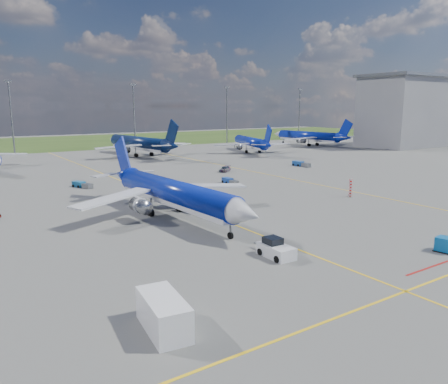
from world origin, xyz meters
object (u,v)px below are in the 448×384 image
uld_container (446,245)px  bg_jet_ne (251,152)px  bg_jet_n (139,156)px  pushback_tug (275,249)px  warning_post (350,188)px  main_airliner (174,217)px  service_car_b (163,189)px  baggage_tug_w (230,181)px  baggage_tug_c (82,185)px  baggage_tug_e (301,164)px  bg_jet_ene (308,145)px  service_car_c (225,169)px  service_van (163,314)px

uld_container → bg_jet_ne: bearing=54.1°
bg_jet_n → pushback_tug: 95.91m
warning_post → bg_jet_n: size_ratio=0.07×
main_airliner → service_car_b: (5.89, 15.74, 0.71)m
uld_container → baggage_tug_w: bearing=74.3°
bg_jet_n → uld_container: size_ratio=22.38×
bg_jet_n → pushback_tug: (-24.45, -92.74, 0.76)m
baggage_tug_c → baggage_tug_e: (54.21, -1.02, 0.06)m
bg_jet_ene → baggage_tug_w: size_ratio=8.44×
uld_container → service_car_b: bearing=93.5°
baggage_tug_w → bg_jet_ene: bearing=39.1°
uld_container → service_car_b: 45.51m
main_airliner → baggage_tug_e: 57.45m
service_car_c → pushback_tug: bearing=-65.8°
baggage_tug_w → baggage_tug_c: size_ratio=0.95×
bg_jet_n → bg_jet_ne: size_ratio=1.18×
warning_post → baggage_tug_w: 23.60m
main_airliner → baggage_tug_w: size_ratio=8.15×
warning_post → bg_jet_ne: bearing=66.1°
baggage_tug_w → baggage_tug_c: bearing=157.9°
bg_jet_n → service_car_b: bg_jet_n is taller
bg_jet_n → service_car_b: bearing=64.5°
bg_jet_ne → uld_container: bg_jet_ne is taller
main_airliner → baggage_tug_e: main_airliner is taller
baggage_tug_c → bg_jet_ene: bearing=1.3°
pushback_tug → service_car_b: (4.75, 35.53, -0.05)m
bg_jet_ene → service_car_c: 75.48m
bg_jet_ene → service_van: 145.43m
bg_jet_ene → service_van: bg_jet_ene is taller
service_car_b → main_airliner: bearing=-169.1°
bg_jet_ne → baggage_tug_e: (-9.98, -34.14, 0.55)m
bg_jet_n → main_airliner: 77.31m
service_car_c → bg_jet_n: bearing=147.7°
uld_container → service_van: service_van is taller
bg_jet_n → warning_post: bearing=87.2°
bg_jet_ne → service_van: 116.36m
warning_post → uld_container: size_ratio=1.59×
bg_jet_n → uld_container: (-8.76, -101.39, 0.75)m
service_van → baggage_tug_e: service_van is taller
warning_post → baggage_tug_e: bearing=58.9°
bg_jet_ene → service_car_c: size_ratio=9.09×
service_car_b → baggage_tug_w: (15.15, 1.70, -0.23)m
service_car_c → baggage_tug_w: bearing=-67.4°
pushback_tug → baggage_tug_e: bearing=45.3°
baggage_tug_w → baggage_tug_e: (29.00, 10.78, 0.08)m
service_car_c → bg_jet_ne: bearing=98.2°
bg_jet_ne → service_car_c: (-30.97, -31.25, 0.62)m
main_airliner → baggage_tug_e: (50.04, 28.22, 0.55)m
main_airliner → pushback_tug: main_airliner is taller
bg_jet_ene → baggage_tug_w: (-72.50, -52.87, 0.48)m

